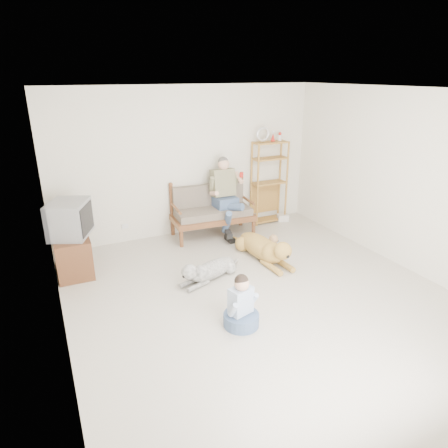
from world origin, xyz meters
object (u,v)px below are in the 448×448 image
etagere (269,182)px  tv_stand (72,253)px  golden_retriever (265,248)px  loveseat (211,210)px

etagere → tv_stand: bearing=-170.8°
golden_retriever → tv_stand: bearing=159.3°
loveseat → golden_retriever: 1.46m
etagere → loveseat: bearing=-174.1°
tv_stand → golden_retriever: 3.01m
tv_stand → golden_retriever: size_ratio=0.57×
etagere → tv_stand: etagere is taller
loveseat → golden_retriever: bearing=-72.4°
loveseat → golden_retriever: (0.34, -1.39, -0.29)m
loveseat → etagere: etagere is taller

